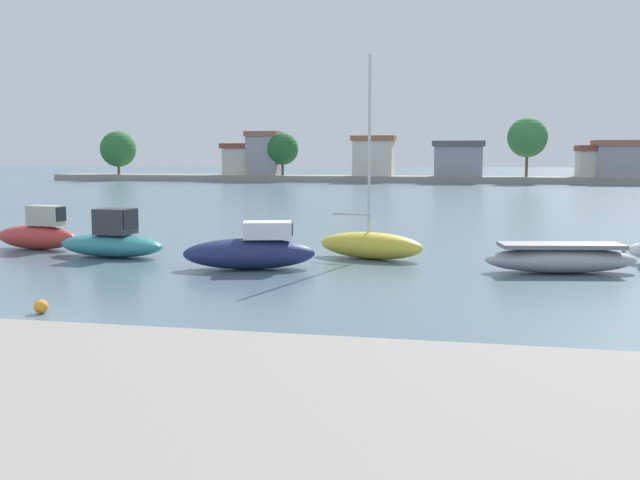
% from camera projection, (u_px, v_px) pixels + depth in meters
% --- Properties ---
extents(ground_plane, '(400.00, 400.00, 0.00)m').
position_uv_depth(ground_plane, '(5.00, 333.00, 15.84)').
color(ground_plane, slate).
extents(moored_boat_1, '(3.77, 1.53, 1.76)m').
position_uv_depth(moored_boat_1, '(38.00, 234.00, 29.63)').
color(moored_boat_1, '#C63833').
rests_on(moored_boat_1, ground).
extents(moored_boat_2, '(4.34, 2.05, 1.80)m').
position_uv_depth(moored_boat_2, '(112.00, 241.00, 27.46)').
color(moored_boat_2, teal).
rests_on(moored_boat_2, ground).
extents(moored_boat_3, '(4.59, 2.56, 1.57)m').
position_uv_depth(moored_boat_3, '(252.00, 251.00, 24.56)').
color(moored_boat_3, navy).
rests_on(moored_boat_3, ground).
extents(moored_boat_4, '(4.24, 2.41, 7.29)m').
position_uv_depth(moored_boat_4, '(371.00, 244.00, 26.96)').
color(moored_boat_4, yellow).
rests_on(moored_boat_4, ground).
extents(moored_boat_5, '(5.02, 2.32, 0.94)m').
position_uv_depth(moored_boat_5, '(561.00, 259.00, 23.82)').
color(moored_boat_5, '#9E9EA3').
rests_on(moored_boat_5, ground).
extents(mooring_buoy_0, '(0.25, 0.25, 0.25)m').
position_uv_depth(mooring_buoy_0, '(624.00, 248.00, 28.98)').
color(mooring_buoy_0, white).
rests_on(mooring_buoy_0, ground).
extents(mooring_buoy_1, '(0.34, 0.34, 0.34)m').
position_uv_depth(mooring_buoy_1, '(41.00, 307.00, 17.76)').
color(mooring_buoy_1, orange).
rests_on(mooring_buoy_1, ground).
extents(distant_shoreline, '(98.85, 7.15, 8.38)m').
position_uv_depth(distant_shoreline, '(390.00, 162.00, 98.71)').
color(distant_shoreline, gray).
rests_on(distant_shoreline, ground).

